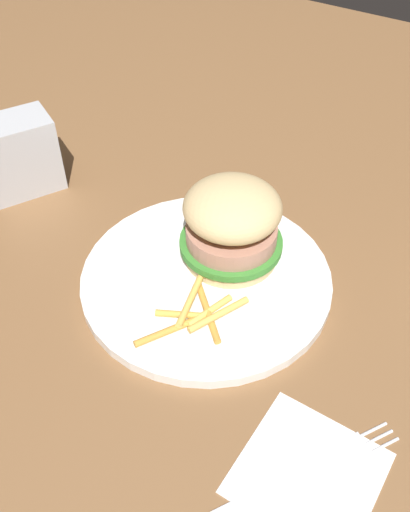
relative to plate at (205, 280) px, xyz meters
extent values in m
plane|color=brown|center=(-0.02, 0.00, -0.01)|extent=(1.60, 1.60, 0.00)
cylinder|color=white|center=(0.00, 0.00, 0.00)|extent=(0.27, 0.27, 0.01)
cylinder|color=tan|center=(0.01, 0.04, 0.01)|extent=(0.10, 0.10, 0.01)
cylinder|color=#387F2D|center=(0.01, 0.04, 0.02)|extent=(0.11, 0.11, 0.01)
cylinder|color=tan|center=(0.01, 0.04, 0.04)|extent=(0.10, 0.10, 0.02)
ellipsoid|color=tan|center=(0.01, 0.04, 0.07)|extent=(0.10, 0.10, 0.05)
cylinder|color=gold|center=(0.01, -0.06, 0.01)|extent=(0.04, 0.03, 0.01)
cylinder|color=gold|center=(0.01, -0.09, 0.01)|extent=(0.04, 0.06, 0.01)
cylinder|color=gold|center=(0.03, -0.04, 0.01)|extent=(0.06, 0.06, 0.01)
cylinder|color=#E5B251|center=(0.03, -0.04, 0.01)|extent=(0.02, 0.06, 0.01)
cylinder|color=#E5B251|center=(0.01, -0.04, 0.02)|extent=(0.03, 0.08, 0.01)
cylinder|color=#E5B251|center=(0.04, -0.04, 0.02)|extent=(0.03, 0.07, 0.01)
cube|color=white|center=(0.18, -0.13, -0.01)|extent=(0.11, 0.11, 0.00)
cube|color=silver|center=(0.17, -0.16, 0.00)|extent=(0.07, 0.10, 0.00)
cube|color=silver|center=(0.21, -0.10, 0.00)|extent=(0.04, 0.04, 0.00)
cylinder|color=silver|center=(0.23, -0.08, 0.00)|extent=(0.02, 0.03, 0.00)
cylinder|color=silver|center=(0.22, -0.07, 0.00)|extent=(0.02, 0.03, 0.00)
cylinder|color=silver|center=(0.22, -0.07, 0.00)|extent=(0.02, 0.03, 0.00)
cube|color=#B7BABF|center=(-0.29, 0.02, 0.04)|extent=(0.10, 0.11, 0.10)
camera|label=1|loc=(0.23, -0.36, 0.45)|focal=40.28mm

